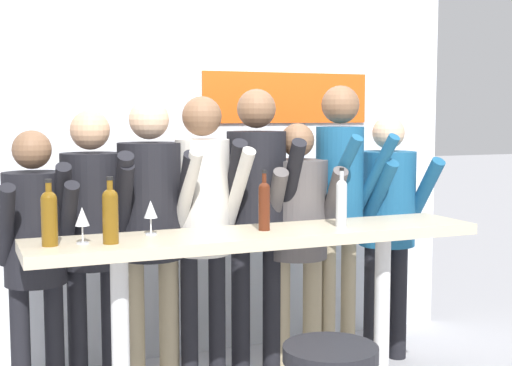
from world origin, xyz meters
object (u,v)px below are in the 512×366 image
(person_rightmost, at_px, (388,212))
(person_right, at_px, (297,223))
(person_center, at_px, (203,209))
(person_far_right, at_px, (340,192))
(person_center_left, at_px, (151,216))
(wine_bottle_2, at_px, (264,204))
(person_center_right, at_px, (257,202))
(wine_glass_1, at_px, (151,210))
(wine_bottle_3, at_px, (341,200))
(person_left, at_px, (92,224))
(person_far_left, at_px, (35,243))
(wine_glass_0, at_px, (82,218))
(tasting_table, at_px, (261,265))
(wine_bottle_0, at_px, (110,213))
(wine_bottle_1, at_px, (49,215))

(person_rightmost, bearing_deg, person_right, -176.40)
(person_center, xyz_separation_m, person_far_right, (0.94, 0.03, 0.06))
(person_center_left, bearing_deg, wine_bottle_2, -41.93)
(person_far_right, relative_size, person_rightmost, 1.12)
(person_center_right, bearing_deg, person_center_left, -169.56)
(person_center_right, distance_m, wine_glass_1, 0.89)
(person_right, xyz_separation_m, wine_bottle_3, (-0.01, -0.56, 0.21))
(person_left, bearing_deg, person_far_left, -162.03)
(person_rightmost, distance_m, wine_glass_1, 1.81)
(person_far_left, bearing_deg, person_left, 11.37)
(person_left, bearing_deg, person_center_right, 3.84)
(wine_glass_0, bearing_deg, person_left, 76.05)
(tasting_table, height_order, person_center_left, person_center_left)
(person_center, height_order, person_right, person_center)
(person_left, height_order, person_center_left, person_center_left)
(person_right, bearing_deg, wine_glass_1, -148.39)
(person_far_left, bearing_deg, wine_bottle_2, -24.56)
(person_center_left, relative_size, wine_bottle_2, 5.45)
(person_far_left, xyz_separation_m, person_center_right, (1.32, 0.06, 0.15))
(person_center_right, relative_size, person_rightmost, 1.10)
(person_center_left, height_order, person_rightmost, person_center_left)
(tasting_table, distance_m, wine_bottle_0, 0.88)
(person_rightmost, bearing_deg, wine_bottle_1, -166.37)
(person_center_left, bearing_deg, person_right, 4.56)
(person_center, relative_size, person_right, 1.10)
(person_far_left, height_order, wine_glass_1, person_far_left)
(person_center, distance_m, wine_bottle_0, 0.86)
(person_left, relative_size, wine_bottle_1, 5.36)
(person_right, xyz_separation_m, wine_bottle_1, (-1.56, -0.54, 0.21))
(person_rightmost, relative_size, wine_glass_1, 9.39)
(person_center_right, height_order, wine_bottle_2, person_center_right)
(person_center_right, relative_size, wine_bottle_2, 5.66)
(wine_bottle_0, bearing_deg, wine_bottle_2, 5.20)
(person_right, relative_size, person_far_right, 0.87)
(person_far_left, xyz_separation_m, person_right, (1.58, 0.04, 0.01))
(tasting_table, bearing_deg, person_rightmost, 26.55)
(person_center, bearing_deg, wine_glass_1, -139.05)
(person_right, height_order, wine_bottle_0, person_right)
(wine_bottle_1, bearing_deg, person_right, 19.12)
(person_center_right, xyz_separation_m, wine_bottle_0, (-1.02, -0.61, 0.07))
(wine_bottle_0, height_order, wine_bottle_3, wine_bottle_3)
(person_rightmost, bearing_deg, wine_bottle_0, -163.12)
(person_center_left, height_order, wine_glass_1, person_center_left)
(tasting_table, relative_size, wine_glass_0, 13.89)
(person_center, relative_size, wine_bottle_1, 5.62)
(tasting_table, height_order, wine_bottle_0, wine_bottle_0)
(person_far_left, distance_m, person_left, 0.33)
(person_far_right, xyz_separation_m, wine_bottle_0, (-1.59, -0.59, 0.02))
(wine_bottle_0, bearing_deg, wine_bottle_3, 1.22)
(wine_bottle_1, bearing_deg, wine_glass_0, -0.32)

